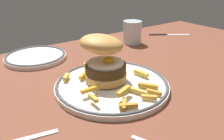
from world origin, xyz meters
The scene contains 7 objects.
ground_plane centered at (0.00, 0.00, -2.00)cm, with size 144.01×85.55×4.00cm, color brown.
dinner_plate centered at (-3.96, 2.13, 0.84)cm, with size 27.03×27.03×1.60cm.
burger centered at (-4.44, 4.85, 7.05)cm, with size 11.27×11.93×11.46cm.
fries_pile centered at (-3.83, 1.34, 2.18)cm, with size 18.31×24.44×1.87cm.
water_glass centered at (23.01, 26.58, 3.64)cm, with size 6.95×6.95×8.55cm.
side_plate centered at (-12.66, 31.51, 0.83)cm, with size 18.85×18.85×1.60cm.
knife centered at (43.14, 27.17, 0.26)cm, with size 15.94×11.02×0.70cm.
Camera 1 is at (-31.25, -35.90, 25.64)cm, focal length 35.52 mm.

